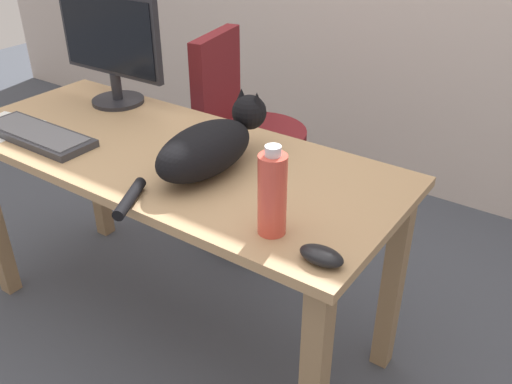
% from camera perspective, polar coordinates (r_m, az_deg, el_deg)
% --- Properties ---
extents(ground_plane, '(8.00, 8.00, 0.00)m').
position_cam_1_polar(ground_plane, '(2.24, -7.64, -13.06)').
color(ground_plane, '#474C56').
extents(desk, '(1.55, 0.64, 0.74)m').
position_cam_1_polar(desk, '(1.86, -8.94, 1.23)').
color(desk, tan).
rests_on(desk, ground_plane).
extents(office_chair, '(0.49, 0.48, 0.94)m').
position_cam_1_polar(office_chair, '(2.50, -1.02, 3.79)').
color(office_chair, black).
rests_on(office_chair, ground_plane).
extents(monitor, '(0.48, 0.20, 0.41)m').
position_cam_1_polar(monitor, '(2.18, -14.74, 14.47)').
color(monitor, '#232328').
rests_on(monitor, desk).
extents(keyboard, '(0.44, 0.15, 0.03)m').
position_cam_1_polar(keyboard, '(2.01, -21.57, 5.51)').
color(keyboard, '#333338').
rests_on(keyboard, desk).
extents(cat, '(0.20, 0.61, 0.20)m').
position_cam_1_polar(cat, '(1.64, -4.80, 4.79)').
color(cat, black).
rests_on(cat, desk).
extents(computer_mouse, '(0.11, 0.06, 0.04)m').
position_cam_1_polar(computer_mouse, '(1.28, 6.75, -6.52)').
color(computer_mouse, black).
rests_on(computer_mouse, desk).
extents(water_bottle, '(0.07, 0.07, 0.24)m').
position_cam_1_polar(water_bottle, '(1.33, 1.69, -0.17)').
color(water_bottle, '#D84C3D').
rests_on(water_bottle, desk).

